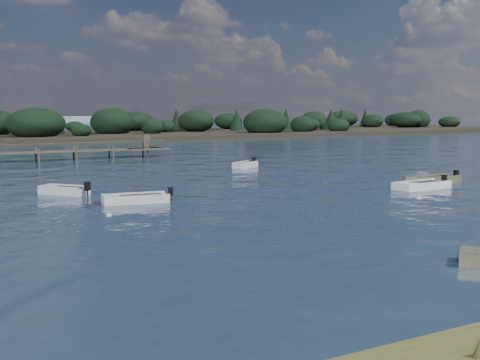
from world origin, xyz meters
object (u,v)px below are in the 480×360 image
tender_far_grey (64,192)px  dinghy_mid_white_a (421,187)px  tender_far_grey_b (245,166)px  dinghy_mid_grey (135,200)px  dinghy_mid_white_b (432,181)px

tender_far_grey → dinghy_mid_white_a: (24.01, -9.75, -0.02)m
tender_far_grey_b → dinghy_mid_white_a: (3.71, -20.24, -0.02)m
tender_far_grey_b → dinghy_mid_white_a: tender_far_grey_b is taller
dinghy_mid_grey → tender_far_grey: tender_far_grey is taller
dinghy_mid_grey → dinghy_mid_white_a: (20.90, -3.82, -0.00)m
dinghy_mid_grey → tender_far_grey_b: (17.18, 16.42, 0.02)m
dinghy_mid_grey → dinghy_mid_white_a: size_ratio=0.90×
tender_far_grey_b → dinghy_mid_white_a: size_ratio=0.67×
dinghy_mid_white_a → tender_far_grey: bearing=157.9°
tender_far_grey → dinghy_mid_white_b: (27.42, -7.54, -0.01)m
dinghy_mid_white_b → dinghy_mid_white_a: 4.06m
tender_far_grey → tender_far_grey_b: 22.85m
tender_far_grey → dinghy_mid_white_a: 25.92m
tender_far_grey → dinghy_mid_white_b: bearing=-15.4°
dinghy_mid_white_b → tender_far_grey_b: bearing=111.5°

